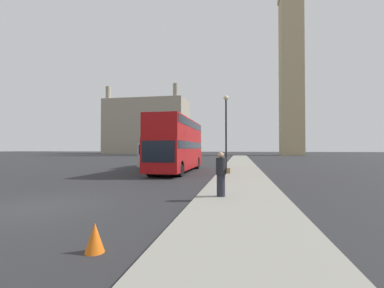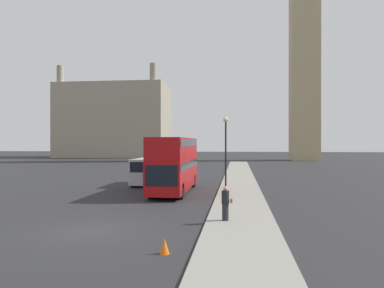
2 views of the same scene
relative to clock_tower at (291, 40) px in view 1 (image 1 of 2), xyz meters
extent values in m
plane|color=#28282B|center=(-21.41, -70.82, -33.64)|extent=(300.00, 300.00, 0.00)
cube|color=gray|center=(-14.74, -70.82, -33.57)|extent=(3.34, 120.00, 0.15)
cube|color=tan|center=(0.00, 0.00, -10.74)|extent=(6.08, 6.08, 45.80)
cube|color=#9E937F|center=(-48.69, 12.65, -23.75)|extent=(29.27, 14.86, 19.79)
cylinder|color=#9E937F|center=(-61.13, 6.34, -11.67)|extent=(1.78, 1.78, 4.35)
cylinder|color=#9E937F|center=(-36.24, 6.34, -11.67)|extent=(1.78, 1.78, 4.35)
cube|color=#A80F11|center=(-19.88, -57.47, -32.17)|extent=(2.46, 10.27, 2.33)
cube|color=#A80F11|center=(-19.88, -57.47, -30.18)|extent=(2.46, 10.07, 1.67)
cube|color=black|center=(-19.88, -57.47, -31.44)|extent=(2.50, 9.86, 0.55)
cube|color=black|center=(-19.88, -57.47, -29.72)|extent=(2.50, 9.65, 0.55)
cube|color=black|center=(-19.88, -62.62, -31.90)|extent=(2.16, 0.03, 1.40)
cylinder|color=black|center=(-20.77, -61.06, -33.09)|extent=(0.69, 1.11, 1.11)
cylinder|color=black|center=(-19.00, -61.06, -33.09)|extent=(0.69, 1.11, 1.11)
cylinder|color=black|center=(-20.77, -53.87, -33.09)|extent=(0.69, 1.11, 1.11)
cylinder|color=black|center=(-19.00, -53.87, -33.09)|extent=(0.69, 1.11, 1.11)
cube|color=#B2B7BC|center=(-23.26, -52.63, -32.32)|extent=(2.05, 5.49, 2.26)
cube|color=black|center=(-23.26, -55.39, -31.82)|extent=(1.74, 0.02, 0.90)
cube|color=black|center=(-23.26, -54.42, -31.82)|extent=(2.08, 0.99, 0.72)
cylinder|color=black|center=(-24.03, -54.50, -33.28)|extent=(0.51, 0.72, 0.72)
cylinder|color=black|center=(-22.49, -54.50, -33.28)|extent=(0.51, 0.72, 0.72)
cylinder|color=black|center=(-24.03, -50.76, -33.28)|extent=(0.51, 0.72, 0.72)
cylinder|color=black|center=(-22.49, -50.76, -33.28)|extent=(0.51, 0.72, 0.72)
cylinder|color=#23232D|center=(-15.49, -68.54, -33.09)|extent=(0.31, 0.31, 0.80)
cylinder|color=black|center=(-15.49, -68.54, -32.37)|extent=(0.37, 0.37, 0.64)
sphere|color=tan|center=(-15.49, -68.54, -31.95)|extent=(0.22, 0.22, 0.22)
cube|color=olive|center=(-15.20, -68.54, -32.53)|extent=(0.12, 0.24, 0.20)
cylinder|color=black|center=(-15.75, -59.66, -30.86)|extent=(0.12, 0.12, 5.26)
sphere|color=beige|center=(-15.75, -59.66, -28.05)|extent=(0.36, 0.36, 0.36)
cone|color=orange|center=(-17.45, -73.79, -33.37)|extent=(0.36, 0.36, 0.55)
camera|label=1|loc=(-14.79, -78.18, -31.71)|focal=24.00mm
camera|label=2|loc=(-14.89, -86.72, -29.73)|focal=35.00mm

